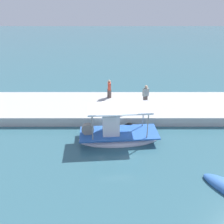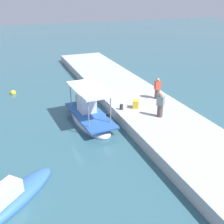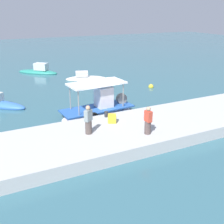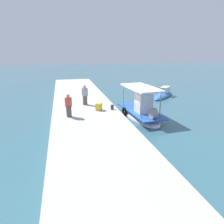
{
  "view_description": "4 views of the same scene",
  "coord_description": "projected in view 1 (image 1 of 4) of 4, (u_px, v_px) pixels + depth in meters",
  "views": [
    {
      "loc": [
        0.3,
        13.49,
        9.07
      ],
      "look_at": [
        0.29,
        -2.58,
        0.77
      ],
      "focal_mm": 37.38,
      "sensor_mm": 36.0,
      "label": 1
    },
    {
      "loc": [
        -16.84,
        4.91,
        8.47
      ],
      "look_at": [
        -0.66,
        -1.35,
        0.73
      ],
      "focal_mm": 44.51,
      "sensor_mm": 36.0,
      "label": 2
    },
    {
      "loc": [
        -7.47,
        -17.29,
        7.35
      ],
      "look_at": [
        0.23,
        -1.53,
        0.74
      ],
      "focal_mm": 44.0,
      "sensor_mm": 36.0,
      "label": 3
    },
    {
      "loc": [
        14.56,
        -5.84,
        5.34
      ],
      "look_at": [
        0.45,
        -2.38,
        0.81
      ],
      "focal_mm": 32.85,
      "sensor_mm": 36.0,
      "label": 4
    }
  ],
  "objects": [
    {
      "name": "dock_quay",
      "position": [
        115.0,
        108.0,
        19.7
      ],
      "size": [
        36.0,
        5.07,
        0.73
      ],
      "primitive_type": "cube",
      "color": "#B6B6B5",
      "rests_on": "ground_plane"
    },
    {
      "name": "fisherman_by_crate",
      "position": [
        146.0,
        96.0,
        19.05
      ],
      "size": [
        0.54,
        0.52,
        1.68
      ],
      "color": "#544844",
      "rests_on": "dock_quay"
    },
    {
      "name": "fisherman_near_bollard",
      "position": [
        109.0,
        90.0,
        20.37
      ],
      "size": [
        0.38,
        0.47,
        1.62
      ],
      "color": "brown",
      "rests_on": "dock_quay"
    },
    {
      "name": "ground_plane",
      "position": [
        116.0,
        139.0,
        16.15
      ],
      "size": [
        120.0,
        120.0,
        0.0
      ],
      "primitive_type": "plane",
      "color": "#346270"
    },
    {
      "name": "main_fishing_boat",
      "position": [
        117.0,
        134.0,
        15.85
      ],
      "size": [
        5.64,
        2.37,
        2.83
      ],
      "color": "silver",
      "rests_on": "ground_plane"
    },
    {
      "name": "cargo_crate",
      "position": [
        123.0,
        106.0,
        18.51
      ],
      "size": [
        0.64,
        0.6,
        0.55
      ],
      "primitive_type": "cube",
      "rotation": [
        0.0,
        0.0,
        2.64
      ],
      "color": "gold",
      "rests_on": "dock_quay"
    },
    {
      "name": "mooring_bollard",
      "position": [
        122.0,
        113.0,
        17.62
      ],
      "size": [
        0.24,
        0.24,
        0.37
      ],
      "primitive_type": "cylinder",
      "color": "#2D2D33",
      "rests_on": "dock_quay"
    }
  ]
}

